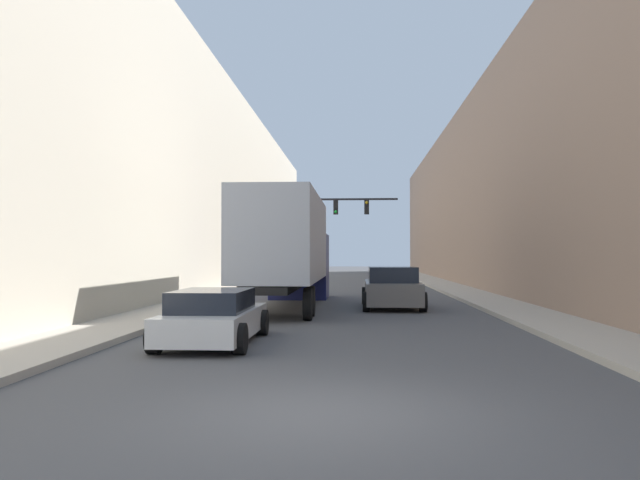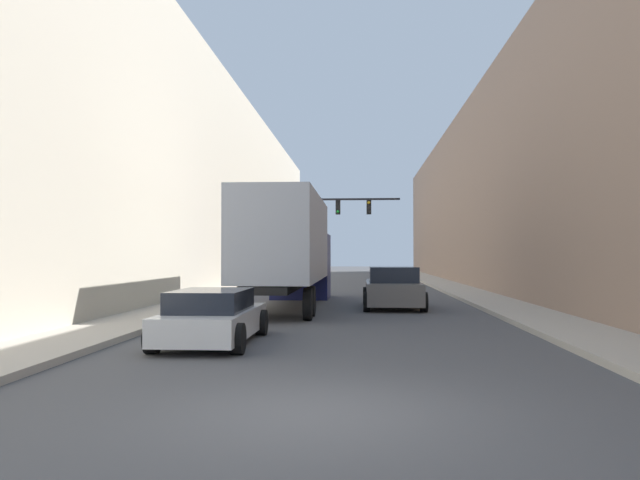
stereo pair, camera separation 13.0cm
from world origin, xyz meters
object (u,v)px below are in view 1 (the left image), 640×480
(semi_truck, at_px, (289,248))
(traffic_signal_gantry, at_px, (310,220))
(sedan_car, at_px, (214,317))
(suv_car, at_px, (392,288))

(semi_truck, distance_m, traffic_signal_gantry, 15.45)
(sedan_car, xyz_separation_m, traffic_signal_gantry, (0.28, 25.38, 3.64))
(suv_car, height_order, traffic_signal_gantry, traffic_signal_gantry)
(suv_car, bearing_deg, semi_truck, 176.33)
(semi_truck, bearing_deg, suv_car, -3.67)
(suv_car, relative_size, traffic_signal_gantry, 0.58)
(semi_truck, bearing_deg, sedan_car, -93.36)
(semi_truck, xyz_separation_m, traffic_signal_gantry, (-0.31, 15.32, 1.96))
(suv_car, bearing_deg, sedan_car, -114.96)
(traffic_signal_gantry, bearing_deg, suv_car, -74.63)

